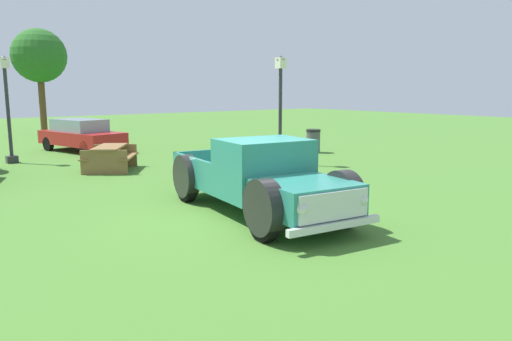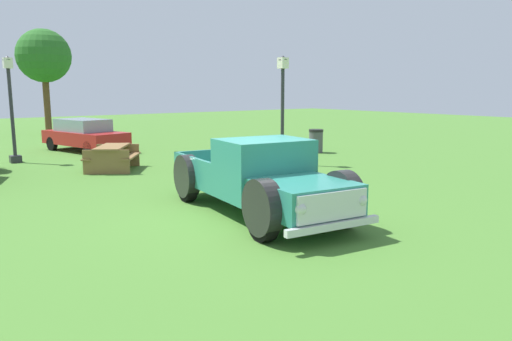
% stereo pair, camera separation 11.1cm
% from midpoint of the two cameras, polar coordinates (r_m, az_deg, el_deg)
% --- Properties ---
extents(ground_plane, '(80.00, 80.00, 0.00)m').
position_cam_midpoint_polar(ground_plane, '(10.07, -1.02, -5.33)').
color(ground_plane, '#477A2D').
extents(pickup_truck_foreground, '(2.60, 5.38, 1.58)m').
position_cam_midpoint_polar(pickup_truck_foreground, '(9.86, 0.77, -1.14)').
color(pickup_truck_foreground, '#2D8475').
rests_on(pickup_truck_foreground, ground_plane).
extents(sedan_distant_a, '(2.60, 4.30, 1.34)m').
position_cam_midpoint_polar(sedan_distant_a, '(21.55, -19.90, 3.96)').
color(sedan_distant_a, '#B21E1E').
rests_on(sedan_distant_a, ground_plane).
extents(lamp_post_near, '(0.36, 0.36, 3.70)m').
position_cam_midpoint_polar(lamp_post_near, '(19.09, -27.18, 6.57)').
color(lamp_post_near, '#2D2D33').
rests_on(lamp_post_near, ground_plane).
extents(lamp_post_far, '(0.36, 0.36, 3.68)m').
position_cam_midpoint_polar(lamp_post_far, '(16.71, 2.67, 7.30)').
color(lamp_post_far, '#2D2D33').
rests_on(lamp_post_far, ground_plane).
extents(picnic_table, '(2.24, 2.32, 0.78)m').
position_cam_midpoint_polar(picnic_table, '(16.28, -16.89, 1.75)').
color(picnic_table, olive).
rests_on(picnic_table, ground_plane).
extents(trash_can, '(0.59, 0.59, 0.95)m').
position_cam_midpoint_polar(trash_can, '(20.11, 6.54, 3.47)').
color(trash_can, '#4C4C51').
rests_on(trash_can, ground_plane).
extents(oak_tree_east, '(2.99, 2.99, 5.92)m').
position_cam_midpoint_polar(oak_tree_east, '(30.64, -24.12, 12.08)').
color(oak_tree_east, brown).
rests_on(oak_tree_east, ground_plane).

